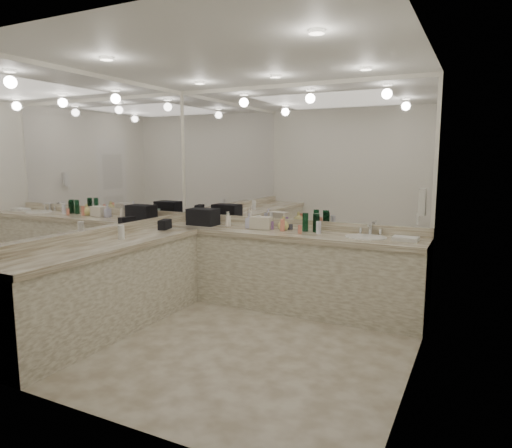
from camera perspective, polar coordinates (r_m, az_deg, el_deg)
The scene contains 36 objects.
floor at distance 4.48m, azimuth -2.87°, elevation -14.59°, with size 3.20×3.20×0.00m, color beige.
ceiling at distance 4.21m, azimuth -3.14°, elevation 20.05°, with size 3.20×3.20×0.00m, color white.
wall_back at distance 5.50m, azimuth 4.72°, elevation 3.69°, with size 3.20×0.02×2.60m, color white.
wall_left at distance 5.13m, azimuth -18.80°, elevation 2.93°, with size 0.02×3.00×2.60m, color white.
wall_right at distance 3.64m, azimuth 19.49°, elevation 0.85°, with size 0.02×3.00×2.60m, color white.
vanity_back_base at distance 5.37m, azimuth 3.41°, elevation -5.94°, with size 3.20×0.60×0.84m, color silver.
vanity_back_top at distance 5.27m, azimuth 3.41°, elevation -1.22°, with size 3.20×0.64×0.06m, color beige.
vanity_left_base at distance 4.87m, azimuth -18.31°, elevation -7.88°, with size 0.60×2.40×0.84m, color silver.
vanity_left_top at distance 4.76m, azimuth -18.47°, elevation -2.68°, with size 0.64×2.42×0.06m, color beige.
backsplash_back at distance 5.52m, azimuth 4.60°, elevation 0.05°, with size 3.20×0.04×0.10m, color beige.
backsplash_left at distance 5.15m, azimuth -18.46°, elevation -0.95°, with size 0.04×3.00×0.10m, color beige.
mirror_back at distance 5.47m, azimuth 4.73°, elevation 8.65°, with size 3.12×0.01×1.55m, color white.
mirror_left at distance 5.10m, azimuth -18.95°, elevation 8.25°, with size 0.01×2.92×1.55m, color white.
sink at distance 4.98m, azimuth 13.56°, elevation -1.70°, with size 0.44×0.44×0.03m, color white.
faucet at distance 5.17m, azimuth 14.12°, elevation -0.51°, with size 0.24×0.16×0.14m, color silver.
wall_phone at distance 4.33m, azimuth 20.09°, elevation 2.62°, with size 0.06×0.10×0.24m, color white.
door at distance 3.20m, azimuth 17.92°, elevation -4.62°, with size 0.02×0.82×2.10m, color white.
black_toiletry_bag at distance 5.76m, azimuth -6.64°, elevation 0.92°, with size 0.37×0.23×0.21m, color black.
black_bag_spill at distance 5.48m, azimuth -11.33°, elevation -0.10°, with size 0.09×0.20×0.11m, color black.
cream_cosmetic_case at distance 5.40m, azimuth 0.63°, elevation 0.12°, with size 0.25×0.15×0.14m, color beige.
hand_towel at distance 4.90m, azimuth 18.18°, elevation -1.75°, with size 0.25×0.17×0.04m, color white.
lotion_left at distance 4.93m, azimuth -16.50°, elevation -0.95°, with size 0.07×0.07×0.16m, color white.
soap_bottle_a at distance 5.59m, azimuth -3.50°, elevation 0.62°, with size 0.07×0.07×0.19m, color white.
soap_bottle_b at distance 5.46m, azimuth -0.87°, elevation 0.42°, with size 0.08×0.08×0.18m, color silver.
soap_bottle_c at distance 5.31m, azimuth 3.44°, elevation 0.09°, with size 0.13×0.13×0.17m, color #DFD175.
green_bottle_0 at distance 5.26m, azimuth 6.18°, elevation 0.23°, with size 0.07×0.07×0.21m, color #11502D.
green_bottle_1 at distance 5.23m, azimuth 7.52°, elevation 0.15°, with size 0.07×0.07×0.21m, color #11502D.
green_bottle_2 at distance 5.22m, azimuth 7.57°, elevation 0.01°, with size 0.07×0.07×0.19m, color #11502D.
amenity_bottle_0 at distance 5.11m, azimuth 5.50°, elevation -0.66°, with size 0.05×0.05×0.09m, color #E57F66.
amenity_bottle_1 at distance 5.39m, azimuth 2.04°, elevation -0.17°, with size 0.04×0.04×0.09m, color #9966B2.
amenity_bottle_2 at distance 5.13m, azimuth 7.83°, elevation -0.42°, with size 0.06×0.06×0.14m, color silver.
amenity_bottle_3 at distance 5.51m, azimuth 0.29°, elevation 0.32°, with size 0.05×0.05×0.15m, color white.
amenity_bottle_4 at distance 5.25m, azimuth 3.33°, elevation -0.14°, with size 0.05×0.05×0.14m, color #E57F66.
amenity_bottle_5 at distance 5.76m, azimuth -5.84°, elevation 0.43°, with size 0.06×0.06×0.11m, color white.
amenity_bottle_6 at distance 5.81m, azimuth -5.35°, elevation 0.50°, with size 0.05×0.05×0.11m, color silver.
amenity_bottle_7 at distance 5.37m, azimuth 4.32°, elevation -0.37°, with size 0.06×0.06×0.06m, color #3F3F4C.
Camera 1 is at (2.03, -3.59, 1.75)m, focal length 32.00 mm.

